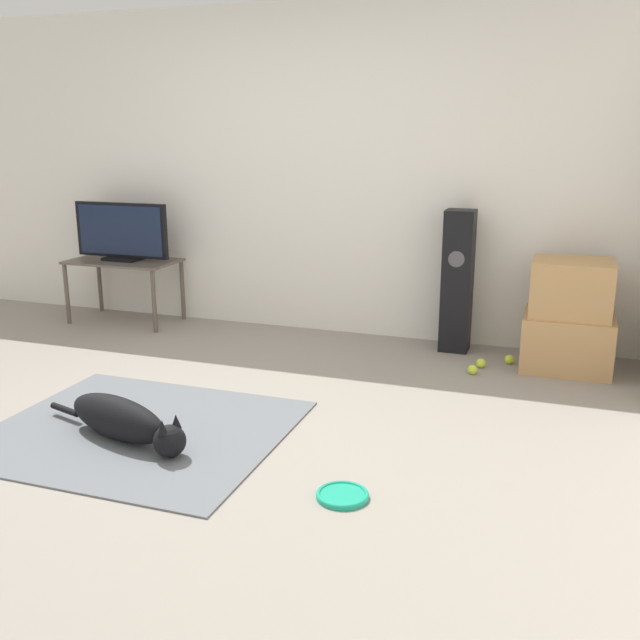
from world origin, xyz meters
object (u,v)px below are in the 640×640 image
at_px(tv_stand, 124,268).
at_px(tv, 121,232).
at_px(tennis_ball_loose_on_carpet, 473,370).
at_px(tennis_ball_by_boxes, 509,359).
at_px(dog, 124,421).
at_px(tennis_ball_near_speaker, 481,363).
at_px(frisbee, 342,495).
at_px(floor_speaker, 457,281).
at_px(cardboard_box_upper, 572,288).
at_px(cardboard_box_lower, 567,342).

bearing_deg(tv_stand, tv, 90.00).
relative_size(tv, tennis_ball_loose_on_carpet, 13.08).
relative_size(tv_stand, tv, 1.05).
bearing_deg(tv, tennis_ball_by_boxes, -1.98).
distance_m(dog, tennis_ball_loose_on_carpet, 2.34).
bearing_deg(tennis_ball_near_speaker, dog, -131.21).
distance_m(frisbee, tennis_ball_by_boxes, 2.27).
bearing_deg(tennis_ball_by_boxes, dog, -131.99).
bearing_deg(tv, tennis_ball_near_speaker, -4.91).
relative_size(floor_speaker, tv, 1.22).
xyz_separation_m(frisbee, tennis_ball_loose_on_carpet, (0.33, 1.89, 0.02)).
bearing_deg(tennis_ball_near_speaker, tennis_ball_loose_on_carpet, -102.90).
relative_size(cardboard_box_upper, tennis_ball_loose_on_carpet, 7.94).
xyz_separation_m(dog, tennis_ball_near_speaker, (1.63, 1.87, -0.09)).
height_order(floor_speaker, tv_stand, floor_speaker).
bearing_deg(dog, tv_stand, 123.66).
height_order(cardboard_box_lower, floor_speaker, floor_speaker).
relative_size(floor_speaker, tv_stand, 1.16).
xyz_separation_m(cardboard_box_lower, tv, (-3.60, 0.08, 0.58)).
distance_m(dog, tv_stand, 2.58).
relative_size(cardboard_box_lower, tennis_ball_loose_on_carpet, 8.98).
xyz_separation_m(tennis_ball_near_speaker, tennis_ball_loose_on_carpet, (-0.04, -0.16, 0.00)).
bearing_deg(dog, floor_speaker, 58.08).
bearing_deg(frisbee, floor_speaker, 87.13).
distance_m(dog, tennis_ball_near_speaker, 2.48).
height_order(dog, floor_speaker, floor_speaker).
bearing_deg(tennis_ball_by_boxes, cardboard_box_upper, 4.17).
height_order(cardboard_box_lower, tv_stand, tv_stand).
bearing_deg(tennis_ball_loose_on_carpet, tennis_ball_by_boxes, 54.97).
relative_size(dog, floor_speaker, 0.98).
bearing_deg(dog, tennis_ball_loose_on_carpet, 46.89).
relative_size(tv, tennis_ball_by_boxes, 13.08).
height_order(frisbee, tv, tv).
distance_m(dog, tv, 2.64).
xyz_separation_m(frisbee, tv, (-2.68, 2.31, 0.76)).
height_order(floor_speaker, tv, floor_speaker).
bearing_deg(cardboard_box_lower, cardboard_box_upper, -109.99).
xyz_separation_m(frisbee, tv_stand, (-2.68, 2.31, 0.45)).
bearing_deg(floor_speaker, cardboard_box_lower, -12.81).
bearing_deg(cardboard_box_upper, tv, 178.66).
height_order(tennis_ball_by_boxes, tennis_ball_loose_on_carpet, same).
xyz_separation_m(frisbee, floor_speaker, (0.12, 2.42, 0.51)).
bearing_deg(tennis_ball_loose_on_carpet, frisbee, -99.84).
relative_size(frisbee, tv_stand, 0.26).
xyz_separation_m(dog, tv_stand, (-1.41, 2.12, 0.34)).
bearing_deg(tv_stand, tennis_ball_by_boxes, -1.93).
height_order(tv_stand, tennis_ball_near_speaker, tv_stand).
relative_size(dog, tv_stand, 1.13).
bearing_deg(frisbee, tennis_ball_loose_on_carpet, 80.16).
height_order(cardboard_box_lower, tv, tv).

